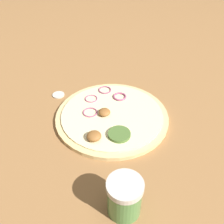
% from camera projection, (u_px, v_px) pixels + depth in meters
% --- Properties ---
extents(ground_plane, '(3.00, 3.00, 0.00)m').
position_uv_depth(ground_plane, '(112.00, 118.00, 0.68)').
color(ground_plane, olive).
extents(pizza, '(0.29, 0.29, 0.03)m').
position_uv_depth(pizza, '(112.00, 116.00, 0.67)').
color(pizza, '#D6B77A').
rests_on(pizza, ground_plane).
extents(spice_jar, '(0.06, 0.06, 0.08)m').
position_uv_depth(spice_jar, '(124.00, 197.00, 0.46)').
color(spice_jar, '#4C7F42').
rests_on(spice_jar, ground_plane).
extents(loose_cap, '(0.03, 0.03, 0.01)m').
position_uv_depth(loose_cap, '(58.00, 94.00, 0.76)').
color(loose_cap, beige).
rests_on(loose_cap, ground_plane).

